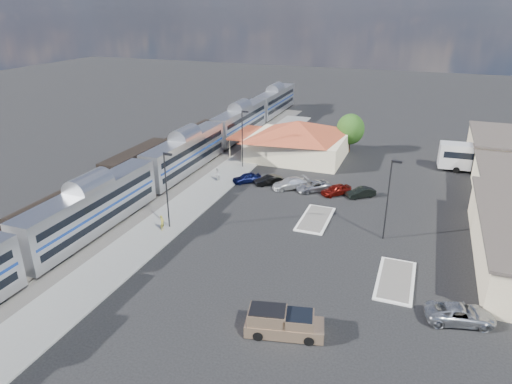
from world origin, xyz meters
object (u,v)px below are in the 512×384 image
(suv, at_px, (460,314))
(station_depot, at_px, (297,139))
(coach_bus, at_px, (486,158))
(pickup_truck, at_px, (285,323))

(suv, bearing_deg, station_depot, 19.74)
(suv, relative_size, coach_bus, 0.41)
(station_depot, height_order, suv, station_depot)
(pickup_truck, xyz_separation_m, suv, (12.68, 6.30, -0.23))
(pickup_truck, distance_m, suv, 14.17)
(station_depot, bearing_deg, pickup_truck, -75.34)
(station_depot, xyz_separation_m, suv, (23.82, -36.27, -2.38))
(station_depot, relative_size, coach_bus, 1.39)
(station_depot, distance_m, coach_bus, 28.50)
(pickup_truck, distance_m, coach_bus, 48.42)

